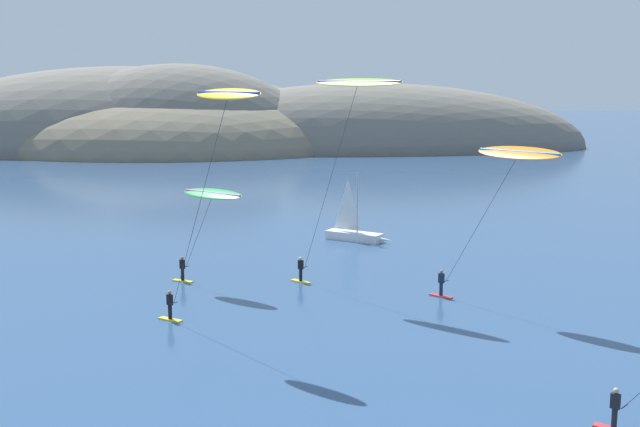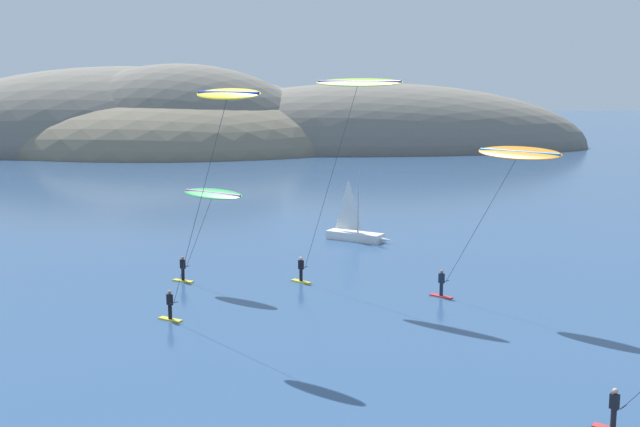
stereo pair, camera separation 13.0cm
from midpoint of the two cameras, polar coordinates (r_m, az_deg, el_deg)
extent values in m
ellipsoid|color=#7A705B|center=(157.65, -10.10, 4.64)|extent=(75.22, 55.00, 25.03)
ellipsoid|color=slate|center=(148.73, -9.86, 4.35)|extent=(52.11, 27.38, 31.72)
ellipsoid|color=slate|center=(153.89, -13.43, 4.41)|extent=(86.88, 34.85, 30.88)
ellipsoid|color=slate|center=(151.85, 3.46, 4.58)|extent=(85.52, 27.75, 24.78)
cube|color=white|center=(66.51, 2.54, -1.62)|extent=(4.69, 3.98, 0.70)
cone|color=white|center=(65.43, 4.39, -1.83)|extent=(2.13, 1.82, 0.67)
cylinder|color=#B2B2B7|center=(65.87, 2.79, 0.78)|extent=(0.12, 0.12, 5.00)
pyramid|color=white|center=(66.32, 2.10, 0.69)|extent=(1.50, 1.13, 4.25)
cylinder|color=#A5A5AD|center=(66.67, 2.09, -1.07)|extent=(1.50, 1.13, 0.08)
cube|color=yellow|center=(54.00, -9.64, -4.74)|extent=(1.48, 1.14, 0.08)
cylinder|color=black|center=(53.89, -9.65, -4.29)|extent=(0.22, 0.22, 0.80)
cube|color=black|center=(53.73, -9.67, -3.57)|extent=(0.39, 0.37, 0.60)
sphere|color=#9E7051|center=(53.64, -9.68, -3.13)|extent=(0.22, 0.22, 0.22)
cylinder|color=black|center=(53.52, -9.40, -3.74)|extent=(0.39, 0.44, 0.04)
ellipsoid|color=green|center=(50.87, -7.56, 1.40)|extent=(4.49, 4.15, 0.64)
cylinder|color=#D660B7|center=(50.86, -7.56, 1.46)|extent=(3.56, 3.13, 0.16)
cylinder|color=#333338|center=(52.14, -8.50, -1.29)|extent=(1.92, 1.67, 4.97)
cube|color=yellow|center=(53.09, -1.29, -4.86)|extent=(1.30, 1.38, 0.08)
cylinder|color=black|center=(52.99, -1.29, -4.40)|extent=(0.22, 0.22, 0.80)
cube|color=black|center=(52.82, -1.29, -3.66)|extent=(0.38, 0.38, 0.60)
sphere|color=beige|center=(52.73, -1.29, -3.22)|extent=(0.22, 0.22, 0.22)
cylinder|color=black|center=(52.63, -1.00, -3.84)|extent=(0.41, 0.42, 0.04)
ellipsoid|color=#8CD12D|center=(48.66, 2.81, 9.30)|extent=(5.37, 5.22, 0.63)
cylinder|color=#722DD1|center=(48.66, 2.81, 9.36)|extent=(4.49, 4.33, 0.16)
cylinder|color=#333338|center=(50.29, 0.82, 2.42)|extent=(3.03, 2.91, 11.90)
cube|color=yellow|center=(45.74, -10.52, -7.41)|extent=(1.43, 1.23, 0.08)
cylinder|color=black|center=(45.62, -10.53, -6.89)|extent=(0.22, 0.22, 0.80)
cube|color=black|center=(45.43, -10.56, -6.04)|extent=(0.38, 0.38, 0.60)
sphere|color=#9E7051|center=(45.31, -10.58, -5.53)|extent=(0.22, 0.22, 0.22)
cylinder|color=black|center=(45.20, -10.27, -6.27)|extent=(0.42, 0.41, 0.04)
ellipsoid|color=yellow|center=(40.03, -6.48, 8.45)|extent=(3.90, 3.96, 0.70)
cylinder|color=#1432E0|center=(40.03, -6.48, 8.52)|extent=(3.07, 3.15, 0.16)
cylinder|color=#333338|center=(42.25, -8.50, 0.57)|extent=(3.27, 3.35, 11.39)
cube|color=red|center=(50.16, 8.68, -5.83)|extent=(1.30, 1.38, 0.08)
cylinder|color=#192338|center=(50.05, 8.69, -5.35)|extent=(0.22, 0.22, 0.80)
cube|color=#192338|center=(49.87, 8.71, -4.57)|extent=(0.37, 0.39, 0.60)
sphere|color=#9E7051|center=(49.77, 8.72, -4.10)|extent=(0.22, 0.22, 0.22)
cylinder|color=black|center=(49.71, 9.04, -4.77)|extent=(0.45, 0.39, 0.04)
ellipsoid|color=orange|center=(45.88, 14.04, 4.21)|extent=(4.42, 4.86, 0.78)
cylinder|color=#0F7FE5|center=(45.88, 14.04, 4.27)|extent=(3.32, 3.86, 0.16)
cylinder|color=#333338|center=(47.61, 11.44, -0.52)|extent=(3.02, 3.55, 8.06)
cylinder|color=black|center=(33.50, 20.25, -13.54)|extent=(0.22, 0.22, 0.80)
cube|color=black|center=(33.24, 20.32, -12.42)|extent=(0.37, 0.39, 0.60)
sphere|color=tan|center=(33.09, 20.36, -11.75)|extent=(0.22, 0.22, 0.22)
cylinder|color=black|center=(33.16, 20.87, -12.73)|extent=(0.44, 0.39, 0.04)
camera|label=1|loc=(0.06, -89.92, 0.01)|focal=45.00mm
camera|label=2|loc=(0.06, 90.08, -0.01)|focal=45.00mm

